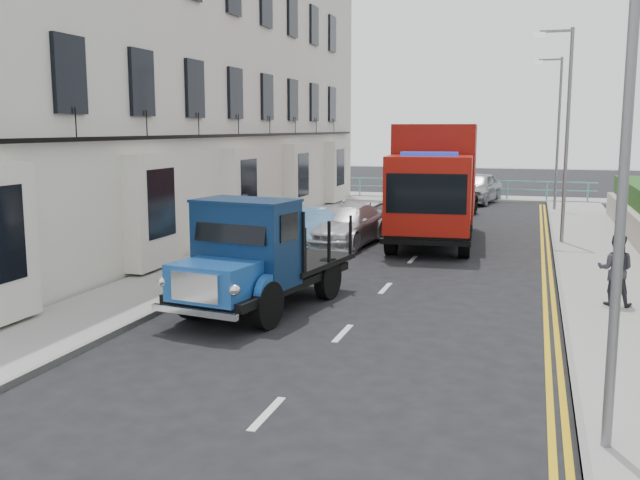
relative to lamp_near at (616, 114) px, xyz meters
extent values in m
plane|color=black|center=(-4.18, 2.00, -4.00)|extent=(120.00, 120.00, 0.00)
cube|color=gray|center=(-9.38, 11.00, -3.94)|extent=(2.40, 38.00, 0.12)
cube|color=gray|center=(1.12, 11.00, -3.94)|extent=(2.60, 38.00, 0.12)
cube|color=gray|center=(-4.18, 31.00, -3.94)|extent=(30.00, 2.50, 0.12)
plane|color=slate|center=(-4.18, 62.00, -4.00)|extent=(120.00, 120.00, 0.00)
cube|color=silver|center=(-13.68, 15.00, 3.00)|extent=(6.00, 30.00, 14.00)
cube|color=black|center=(-10.53, 15.00, -0.40)|extent=(0.12, 28.00, 0.10)
cube|color=#59B2A5|center=(-4.18, 30.20, -2.92)|extent=(13.00, 0.08, 0.06)
cube|color=#59B2A5|center=(-4.18, 30.20, -3.35)|extent=(13.00, 0.06, 0.05)
cylinder|color=slate|center=(0.12, 0.00, -0.50)|extent=(0.12, 0.12, 7.00)
cylinder|color=slate|center=(0.12, 16.00, -0.50)|extent=(0.12, 0.12, 7.00)
cube|color=slate|center=(-0.38, 16.00, 2.90)|extent=(1.00, 0.08, 0.08)
cube|color=beige|center=(-0.88, 16.00, 2.78)|extent=(0.35, 0.18, 0.18)
cylinder|color=slate|center=(0.12, 26.00, -0.50)|extent=(0.12, 0.12, 7.00)
cube|color=slate|center=(-0.38, 26.00, 2.90)|extent=(1.00, 0.08, 0.08)
cube|color=beige|center=(-0.88, 26.00, 2.78)|extent=(0.35, 0.18, 0.18)
cylinder|color=black|center=(-7.37, 4.16, -3.53)|extent=(0.41, 0.97, 0.94)
cylinder|color=black|center=(-5.67, 3.88, -3.53)|extent=(0.41, 0.97, 0.94)
cylinder|color=black|center=(-6.92, 6.87, -3.53)|extent=(0.41, 0.97, 0.94)
cylinder|color=black|center=(-5.22, 6.59, -3.53)|extent=(0.41, 0.97, 0.94)
cube|color=black|center=(-6.29, 5.37, -3.39)|extent=(2.61, 4.95, 0.18)
cube|color=#1E53A3|center=(-6.59, 3.58, -3.04)|extent=(1.71, 1.51, 0.71)
cube|color=silver|center=(-6.70, 2.93, -3.04)|extent=(1.03, 0.25, 0.54)
cube|color=#0D2549|center=(-6.41, 4.70, -2.48)|extent=(2.13, 1.48, 1.72)
cube|color=black|center=(-6.10, 6.54, -3.16)|extent=(2.48, 3.05, 0.12)
cylinder|color=black|center=(-4.94, 12.63, -3.42)|extent=(0.41, 1.17, 1.15)
cylinder|color=black|center=(-2.75, 12.79, -3.42)|extent=(0.41, 1.17, 1.15)
cylinder|color=black|center=(-5.17, 15.87, -3.42)|extent=(0.41, 1.17, 1.15)
cylinder|color=black|center=(-2.98, 16.02, -3.42)|extent=(0.41, 1.17, 1.15)
cylinder|color=black|center=(-5.32, 18.16, -3.42)|extent=(0.41, 1.17, 1.15)
cylinder|color=black|center=(-3.14, 18.31, -3.42)|extent=(0.41, 1.17, 1.15)
cube|color=black|center=(-4.04, 15.42, -3.21)|extent=(2.90, 7.46, 0.26)
cube|color=maroon|center=(-3.85, 12.71, -2.12)|extent=(2.64, 2.15, 2.30)
cube|color=black|center=(-3.78, 11.75, -2.01)|extent=(2.30, 0.24, 1.15)
cube|color=maroon|center=(-4.11, 16.57, -1.59)|extent=(2.98, 5.60, 3.13)
imported|color=black|center=(-7.78, 7.56, -3.32)|extent=(1.74, 4.04, 1.36)
imported|color=#5B93C4|center=(-7.60, 13.70, -3.39)|extent=(1.47, 3.76, 1.22)
imported|color=silver|center=(-6.78, 14.00, -3.33)|extent=(2.26, 4.76, 1.34)
imported|color=black|center=(-4.68, 22.59, -3.27)|extent=(3.10, 5.50, 1.45)
imported|color=#A2A1A5|center=(-3.68, 29.00, -3.20)|extent=(2.67, 4.91, 1.59)
imported|color=#34313C|center=(0.90, 7.33, -3.11)|extent=(0.84, 0.71, 1.54)
imported|color=#1C2532|center=(-10.18, 13.70, -3.11)|extent=(0.96, 0.57, 1.52)
imported|color=#362827|center=(-10.18, 13.47, -3.11)|extent=(0.88, 0.73, 1.54)
camera|label=1|loc=(-0.83, -8.61, -0.15)|focal=40.00mm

